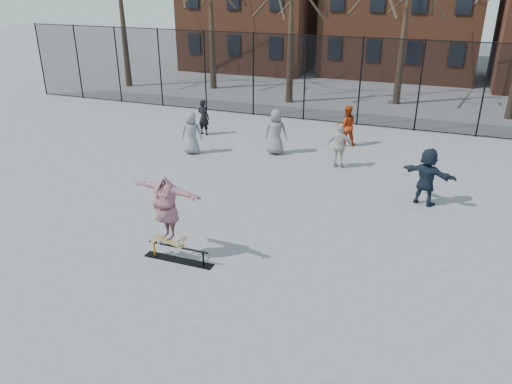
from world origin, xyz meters
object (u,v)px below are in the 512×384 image
at_px(bystander_white, 340,146).
at_px(bystander_extra, 276,132).
at_px(bystander_grey, 192,133).
at_px(skateboard, 169,243).
at_px(bystander_navy, 427,177).
at_px(skater, 166,212).
at_px(skate_rail, 178,255).
at_px(bystander_red, 346,126).
at_px(bystander_black, 204,117).

xyz_separation_m(bystander_white, bystander_extra, (-2.64, 0.62, 0.08)).
bearing_deg(bystander_grey, skateboard, 96.05).
height_order(bystander_grey, bystander_navy, bystander_navy).
xyz_separation_m(bystander_white, bystander_navy, (3.12, -2.20, 0.09)).
distance_m(skater, bystander_extra, 8.45).
bearing_deg(skate_rail, bystander_red, 78.68).
bearing_deg(bystander_white, skater, 71.35).
bearing_deg(bystander_white, skateboard, 71.35).
distance_m(bystander_grey, bystander_red, 6.30).
relative_size(skateboard, bystander_navy, 0.47).
distance_m(bystander_grey, bystander_black, 2.53).
bearing_deg(skateboard, bystander_grey, 113.12).
distance_m(bystander_grey, bystander_navy, 9.02).
height_order(skate_rail, bystander_grey, bystander_grey).
xyz_separation_m(skater, bystander_red, (2.34, 10.45, -0.47)).
distance_m(skateboard, bystander_grey, 7.97).
height_order(bystander_navy, bystander_extra, bystander_navy).
xyz_separation_m(bystander_grey, bystander_navy, (8.86, -1.70, 0.08)).
bearing_deg(skateboard, skate_rail, 0.00).
height_order(bystander_red, bystander_white, bystander_red).
relative_size(skate_rail, bystander_extra, 1.03).
bearing_deg(skate_rail, bystander_navy, 45.66).
height_order(bystander_grey, bystander_red, bystander_red).
relative_size(skate_rail, bystander_navy, 1.02).
relative_size(skateboard, bystander_red, 0.51).
distance_m(skateboard, bystander_white, 8.25).
height_order(skater, bystander_navy, skater).
relative_size(bystander_red, bystander_white, 1.02).
bearing_deg(bystander_extra, skate_rail, 86.79).
bearing_deg(bystander_black, skateboard, 123.27).
relative_size(bystander_grey, bystander_black, 1.06).
bearing_deg(skater, bystander_white, 80.60).
relative_size(skateboard, bystander_white, 0.52).
relative_size(skate_rail, bystander_black, 1.18).
bearing_deg(bystander_extra, bystander_grey, 14.76).
height_order(bystander_grey, bystander_extra, bystander_extra).
distance_m(skateboard, bystander_navy, 8.04).
relative_size(bystander_red, bystander_navy, 0.92).
bearing_deg(skateboard, bystander_navy, 44.41).
bearing_deg(bystander_black, bystander_grey, 117.42).
relative_size(skate_rail, bystander_red, 1.11).
bearing_deg(bystander_navy, skateboard, 63.84).
bearing_deg(skateboard, bystander_white, 71.53).
height_order(skater, bystander_grey, skater).
bearing_deg(bystander_white, bystander_extra, -13.32).
bearing_deg(bystander_black, skater, 123.27).
xyz_separation_m(skateboard, bystander_extra, (-0.03, 8.44, 0.44)).
bearing_deg(bystander_navy, bystander_white, -15.71).
relative_size(skate_rail, bystander_grey, 1.11).
bearing_deg(skater, skateboard, 0.00).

